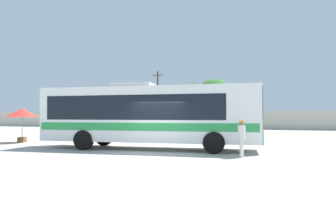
{
  "coord_description": "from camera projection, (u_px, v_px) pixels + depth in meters",
  "views": [
    {
      "loc": [
        4.98,
        -13.44,
        1.8
      ],
      "look_at": [
        -0.89,
        5.09,
        2.04
      ],
      "focal_mm": 32.46,
      "sensor_mm": 36.0,
      "label": 1
    }
  ],
  "objects": [
    {
      "name": "parked_car_leftmost_black",
      "position": [
        118.0,
        123.0,
        41.36
      ],
      "size": [
        4.2,
        2.16,
        1.52
      ],
      "color": "black",
      "rests_on": "ground_plane"
    },
    {
      "name": "perimeter_wall",
      "position": [
        225.0,
        120.0,
        40.87
      ],
      "size": [
        80.0,
        0.3,
        2.4
      ],
      "primitive_type": "cube",
      "color": "#B2AD9E",
      "rests_on": "ground_plane"
    },
    {
      "name": "vendor_umbrella_near_gate_red",
      "position": [
        22.0,
        113.0,
        20.39
      ],
      "size": [
        2.1,
        2.1,
        2.3
      ],
      "color": "gray",
      "rests_on": "ground_plane"
    },
    {
      "name": "roadside_tree_midright",
      "position": [
        215.0,
        94.0,
        47.66
      ],
      "size": [
        5.47,
        5.47,
        7.56
      ],
      "color": "brown",
      "rests_on": "ground_plane"
    },
    {
      "name": "parked_car_second_red",
      "position": [
        160.0,
        124.0,
        38.88
      ],
      "size": [
        4.54,
        2.26,
        1.41
      ],
      "color": "red",
      "rests_on": "ground_plane"
    },
    {
      "name": "roadside_tree_left",
      "position": [
        122.0,
        101.0,
        48.82
      ],
      "size": [
        4.32,
        4.32,
        5.96
      ],
      "color": "brown",
      "rests_on": "ground_plane"
    },
    {
      "name": "coach_bus_white_green",
      "position": [
        146.0,
        114.0,
        16.4
      ],
      "size": [
        11.79,
        3.4,
        3.55
      ],
      "color": "white",
      "rests_on": "ground_plane"
    },
    {
      "name": "ground_plane",
      "position": [
        198.0,
        139.0,
        23.82
      ],
      "size": [
        300.0,
        300.0,
        0.0
      ],
      "primitive_type": "plane",
      "color": "#A3A099"
    },
    {
      "name": "attendant_by_bus_door",
      "position": [
        242.0,
        136.0,
        13.07
      ],
      "size": [
        0.36,
        0.36,
        1.61
      ],
      "color": "silver",
      "rests_on": "ground_plane"
    },
    {
      "name": "utility_pole_near",
      "position": [
        158.0,
        98.0,
        47.22
      ],
      "size": [
        1.8,
        0.38,
        8.71
      ],
      "color": "#4C3823",
      "rests_on": "ground_plane"
    },
    {
      "name": "roadside_tree_midleft",
      "position": [
        195.0,
        98.0,
        45.52
      ],
      "size": [
        5.1,
        5.1,
        6.66
      ],
      "color": "brown",
      "rests_on": "ground_plane"
    },
    {
      "name": "parked_car_third_maroon",
      "position": [
        209.0,
        124.0,
        37.22
      ],
      "size": [
        4.35,
        2.05,
        1.48
      ],
      "color": "maroon",
      "rests_on": "ground_plane"
    }
  ]
}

